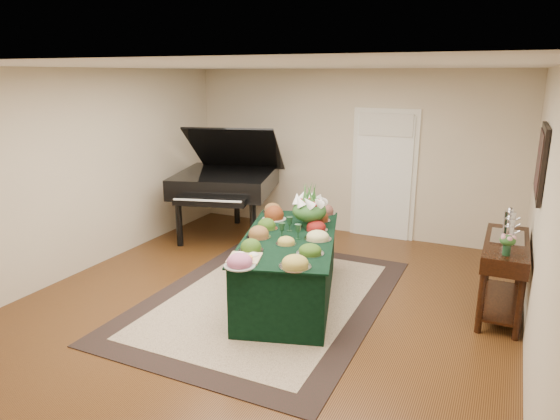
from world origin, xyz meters
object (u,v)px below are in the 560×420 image
at_px(floral_centerpiece, 309,206).
at_px(mahogany_sideboard, 505,258).
at_px(grand_piano, 226,181).
at_px(buffet_table, 289,268).

relative_size(floral_centerpiece, mahogany_sideboard, 0.33).
relative_size(floral_centerpiece, grand_piano, 0.21).
height_order(buffet_table, floral_centerpiece, floral_centerpiece).
height_order(grand_piano, mahogany_sideboard, grand_piano).
distance_m(buffet_table, grand_piano, 2.70).
relative_size(grand_piano, mahogany_sideboard, 1.60).
distance_m(floral_centerpiece, mahogany_sideboard, 2.27).
bearing_deg(grand_piano, buffet_table, -42.95).
xyz_separation_m(floral_centerpiece, grand_piano, (-2.01, 1.36, -0.13)).
distance_m(buffet_table, mahogany_sideboard, 2.41).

